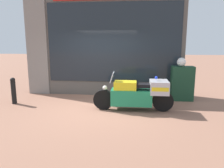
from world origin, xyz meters
name	(u,v)px	position (x,y,z in m)	size (l,w,h in m)	color
ground_plane	(96,109)	(0.00, 0.00, 0.00)	(60.00, 60.00, 0.00)	#8E604C
shop_building	(94,44)	(-0.39, 2.00, 1.97)	(6.04, 0.55, 3.93)	#56514C
window_display	(113,82)	(0.34, 2.03, 0.48)	(4.77, 0.30, 2.01)	slate
paramedic_motorcycle	(138,93)	(1.30, -0.02, 0.54)	(2.42, 0.71, 1.16)	black
utility_cabinet	(182,83)	(2.87, 1.35, 0.61)	(0.76, 0.43, 1.22)	#193D28
white_helmet	(181,62)	(2.80, 1.33, 1.37)	(0.30, 0.30, 0.30)	white
street_bollard	(14,90)	(-2.84, 0.29, 0.46)	(0.16, 0.16, 0.89)	black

